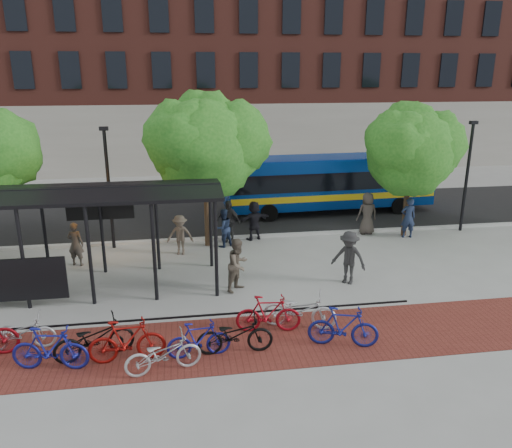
{
  "coord_description": "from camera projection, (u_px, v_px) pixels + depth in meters",
  "views": [
    {
      "loc": [
        -4.04,
        -17.24,
        7.25
      ],
      "look_at": [
        -1.25,
        0.93,
        1.6
      ],
      "focal_mm": 35.0,
      "sensor_mm": 36.0,
      "label": 1
    }
  ],
  "objects": [
    {
      "name": "ground",
      "position": [
        292.0,
        270.0,
        19.01
      ],
      "size": [
        160.0,
        160.0,
        0.0
      ],
      "primitive_type": "plane",
      "color": "#9E9E99",
      "rests_on": "ground"
    },
    {
      "name": "asphalt_street",
      "position": [
        259.0,
        213.0,
        26.57
      ],
      "size": [
        160.0,
        8.0,
        0.01
      ],
      "primitive_type": "cube",
      "color": "black",
      "rests_on": "ground"
    },
    {
      "name": "curb",
      "position": [
        273.0,
        235.0,
        22.77
      ],
      "size": [
        160.0,
        0.25,
        0.12
      ],
      "primitive_type": "cube",
      "color": "#B7B7B2",
      "rests_on": "ground"
    },
    {
      "name": "brick_strip",
      "position": [
        262.0,
        341.0,
        13.99
      ],
      "size": [
        24.0,
        3.0,
        0.01
      ],
      "primitive_type": "cube",
      "color": "maroon",
      "rests_on": "ground"
    },
    {
      "name": "bike_rack_rail",
      "position": [
        213.0,
        329.0,
        14.66
      ],
      "size": [
        12.0,
        0.05,
        0.95
      ],
      "primitive_type": "cube",
      "color": "black",
      "rests_on": "ground"
    },
    {
      "name": "building_brick",
      "position": [
        342.0,
        37.0,
        42.08
      ],
      "size": [
        55.0,
        14.0,
        20.0
      ],
      "primitive_type": "cube",
      "color": "brown",
      "rests_on": "ground"
    },
    {
      "name": "bus_shelter",
      "position": [
        57.0,
        205.0,
        16.5
      ],
      "size": [
        10.6,
        3.07,
        3.6
      ],
      "color": "black",
      "rests_on": "ground"
    },
    {
      "name": "tree_b",
      "position": [
        207.0,
        142.0,
        20.44
      ],
      "size": [
        5.15,
        4.2,
        6.47
      ],
      "color": "#382619",
      "rests_on": "ground"
    },
    {
      "name": "tree_c",
      "position": [
        413.0,
        147.0,
        21.87
      ],
      "size": [
        4.66,
        3.8,
        5.92
      ],
      "color": "#382619",
      "rests_on": "ground"
    },
    {
      "name": "lamp_post_left",
      "position": [
        109.0,
        185.0,
        20.59
      ],
      "size": [
        0.35,
        0.2,
        5.12
      ],
      "color": "black",
      "rests_on": "ground"
    },
    {
      "name": "lamp_post_right",
      "position": [
        467.0,
        173.0,
        22.91
      ],
      "size": [
        0.35,
        0.2,
        5.12
      ],
      "color": "black",
      "rests_on": "ground"
    },
    {
      "name": "bus",
      "position": [
        329.0,
        180.0,
        26.39
      ],
      "size": [
        11.1,
        2.98,
        2.97
      ],
      "rotation": [
        0.0,
        0.0,
        0.04
      ],
      "color": "navy",
      "rests_on": "ground"
    },
    {
      "name": "bike_2",
      "position": [
        20.0,
        333.0,
        13.45
      ],
      "size": [
        1.89,
        0.71,
        0.98
      ],
      "primitive_type": "imported",
      "rotation": [
        0.0,
        0.0,
        1.6
      ],
      "color": "#A9A9AC",
      "rests_on": "ground"
    },
    {
      "name": "bike_3",
      "position": [
        50.0,
        349.0,
        12.49
      ],
      "size": [
        2.03,
        0.87,
        1.18
      ],
      "primitive_type": "imported",
      "rotation": [
        0.0,
        0.0,
        1.4
      ],
      "color": "navy",
      "rests_on": "ground"
    },
    {
      "name": "bike_4",
      "position": [
        94.0,
        339.0,
        13.05
      ],
      "size": [
        2.2,
        1.31,
        1.09
      ],
      "primitive_type": "imported",
      "rotation": [
        0.0,
        0.0,
        1.87
      ],
      "color": "black",
      "rests_on": "ground"
    },
    {
      "name": "bike_5",
      "position": [
        127.0,
        341.0,
        12.85
      ],
      "size": [
        2.01,
        0.68,
        1.19
      ],
      "primitive_type": "imported",
      "rotation": [
        0.0,
        0.0,
        1.63
      ],
      "color": "maroon",
      "rests_on": "ground"
    },
    {
      "name": "bike_6",
      "position": [
        163.0,
        354.0,
        12.42
      ],
      "size": [
        2.03,
        1.06,
        1.01
      ],
      "primitive_type": "imported",
      "rotation": [
        0.0,
        0.0,
        1.78
      ],
      "color": "#A2A2A5",
      "rests_on": "ground"
    },
    {
      "name": "bike_7",
      "position": [
        199.0,
        340.0,
        13.08
      ],
      "size": [
        1.72,
        0.62,
        1.01
      ],
      "primitive_type": "imported",
      "rotation": [
        0.0,
        0.0,
        1.65
      ],
      "color": "navy",
      "rests_on": "ground"
    },
    {
      "name": "bike_8",
      "position": [
        235.0,
        335.0,
        13.26
      ],
      "size": [
        2.05,
        0.73,
        1.07
      ],
      "primitive_type": "imported",
      "rotation": [
        0.0,
        0.0,
        1.56
      ],
      "color": "black",
      "rests_on": "ground"
    },
    {
      "name": "bike_9",
      "position": [
        268.0,
        314.0,
        14.34
      ],
      "size": [
        1.94,
        0.76,
        1.13
      ],
      "primitive_type": "imported",
      "rotation": [
        0.0,
        0.0,
        1.45
      ],
      "color": "maroon",
      "rests_on": "ground"
    },
    {
      "name": "bike_10",
      "position": [
        299.0,
        310.0,
        14.58
      ],
      "size": [
        2.29,
        1.38,
        1.14
      ],
      "primitive_type": "imported",
      "rotation": [
        0.0,
        0.0,
        1.26
      ],
      "color": "#BCBDBF",
      "rests_on": "ground"
    },
    {
      "name": "bike_11",
      "position": [
        343.0,
        327.0,
        13.58
      ],
      "size": [
        2.0,
        1.07,
        1.16
      ],
      "primitive_type": "imported",
      "rotation": [
        0.0,
        0.0,
        1.28
      ],
      "color": "navy",
      "rests_on": "ground"
    },
    {
      "name": "pedestrian_1",
      "position": [
        76.0,
        244.0,
        19.21
      ],
      "size": [
        0.72,
        0.57,
        1.74
      ],
      "primitive_type": "imported",
      "rotation": [
        0.0,
        0.0,
        2.87
      ],
      "color": "#3E3831",
      "rests_on": "ground"
    },
    {
      "name": "pedestrian_2",
      "position": [
        223.0,
        228.0,
        21.28
      ],
      "size": [
        1.02,
        0.94,
        1.68
      ],
      "primitive_type": "imported",
      "rotation": [
        0.0,
        0.0,
        3.63
      ],
      "color": "#1E2B47",
      "rests_on": "ground"
    },
    {
      "name": "pedestrian_3",
      "position": [
        180.0,
        235.0,
        20.37
      ],
      "size": [
        1.15,
        0.75,
        1.67
      ],
      "primitive_type": "imported",
      "rotation": [
        0.0,
        0.0,
        -0.13
      ],
      "color": "#50473B",
      "rests_on": "ground"
    },
    {
      "name": "pedestrian_4",
      "position": [
        228.0,
        221.0,
        21.85
      ],
      "size": [
        1.18,
        0.97,
        1.89
      ],
      "primitive_type": "imported",
      "rotation": [
        0.0,
        0.0,
        5.73
      ],
      "color": "#2B2B2B",
      "rests_on": "ground"
    },
    {
      "name": "pedestrian_5",
      "position": [
        254.0,
        220.0,
        22.18
      ],
      "size": [
        1.72,
        1.02,
        1.77
      ],
      "primitive_type": "imported",
      "rotation": [
        0.0,
        0.0,
        3.47
      ],
      "color": "black",
      "rests_on": "ground"
    },
    {
      "name": "pedestrian_6",
      "position": [
        367.0,
        213.0,
        22.95
      ],
      "size": [
        0.99,
        0.67,
        1.95
      ],
      "primitive_type": "imported",
      "rotation": [
        0.0,
        0.0,
        3.2
      ],
      "color": "#3D3631",
      "rests_on": "ground"
    },
    {
      "name": "pedestrian_7",
      "position": [
        408.0,
        218.0,
        22.46
      ],
      "size": [
        0.7,
        0.49,
        1.84
      ],
      "primitive_type": "imported",
      "rotation": [
        0.0,
        0.0,
        3.07
      ],
      "color": "#1C2742",
      "rests_on": "ground"
    },
    {
      "name": "pedestrian_8",
      "position": [
        238.0,
        265.0,
        17.0
      ],
      "size": [
        1.13,
        1.14,
        1.86
      ],
      "primitive_type": "imported",
      "rotation": [
        0.0,
        0.0,
        0.8
      ],
      "color": "brown",
      "rests_on": "ground"
    },
    {
      "name": "pedestrian_9",
      "position": [
        349.0,
        258.0,
        17.56
      ],
      "size": [
        1.42,
        1.33,
        1.92
      ],
      "primitive_type": "imported",
      "rotation": [
        0.0,
        0.0,
        5.62
      ],
      "color": "#272727",
      "rests_on": "ground"
    }
  ]
}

